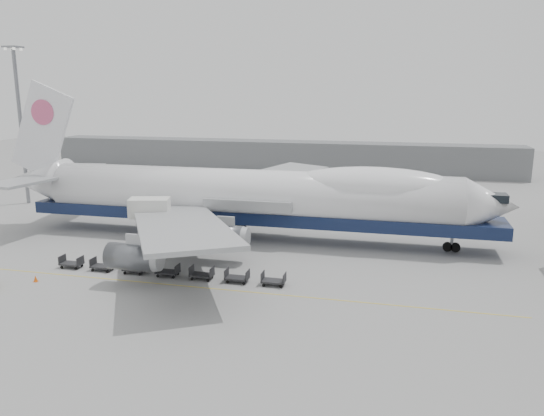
# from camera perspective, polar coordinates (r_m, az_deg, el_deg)

# --- Properties ---
(ground) EXTENTS (260.00, 260.00, 0.00)m
(ground) POSITION_cam_1_polar(r_m,az_deg,el_deg) (57.53, -6.02, -6.37)
(ground) COLOR gray
(ground) RESTS_ON ground
(apron_line) EXTENTS (60.00, 0.15, 0.01)m
(apron_line) POSITION_cam_1_polar(r_m,az_deg,el_deg) (52.26, -8.26, -8.41)
(apron_line) COLOR gold
(apron_line) RESTS_ON ground
(hangar) EXTENTS (110.00, 8.00, 7.00)m
(hangar) POSITION_cam_1_polar(r_m,az_deg,el_deg) (125.40, 0.43, 5.63)
(hangar) COLOR slate
(hangar) RESTS_ON ground
(floodlight_mast) EXTENTS (2.40, 2.40, 25.43)m
(floodlight_mast) POSITION_cam_1_polar(r_m,az_deg,el_deg) (96.68, -25.47, 8.79)
(floodlight_mast) COLOR slate
(floodlight_mast) RESTS_ON ground
(airliner) EXTENTS (67.00, 55.30, 19.98)m
(airliner) POSITION_cam_1_polar(r_m,az_deg,el_deg) (66.93, -2.16, 1.37)
(airliner) COLOR white
(airliner) RESTS_ON ground
(catering_truck) EXTENTS (5.50, 4.37, 6.11)m
(catering_truck) POSITION_cam_1_polar(r_m,az_deg,el_deg) (64.79, -12.97, -1.29)
(catering_truck) COLOR #1A2A4E
(catering_truck) RESTS_ON ground
(traffic_cone) EXTENTS (0.43, 0.43, 0.64)m
(traffic_cone) POSITION_cam_1_polar(r_m,az_deg,el_deg) (58.00, -24.09, -6.96)
(traffic_cone) COLOR #DC530B
(traffic_cone) RESTS_ON ground
(dolly_0) EXTENTS (2.30, 1.35, 1.30)m
(dolly_0) POSITION_cam_1_polar(r_m,az_deg,el_deg) (60.86, -20.76, -5.55)
(dolly_0) COLOR #2D2D30
(dolly_0) RESTS_ON ground
(dolly_1) EXTENTS (2.30, 1.35, 1.30)m
(dolly_1) POSITION_cam_1_polar(r_m,az_deg,el_deg) (58.89, -17.76, -5.92)
(dolly_1) COLOR #2D2D30
(dolly_1) RESTS_ON ground
(dolly_2) EXTENTS (2.30, 1.35, 1.30)m
(dolly_2) POSITION_cam_1_polar(r_m,az_deg,el_deg) (57.09, -14.56, -6.30)
(dolly_2) COLOR #2D2D30
(dolly_2) RESTS_ON ground
(dolly_3) EXTENTS (2.30, 1.35, 1.30)m
(dolly_3) POSITION_cam_1_polar(r_m,az_deg,el_deg) (55.48, -11.15, -6.68)
(dolly_3) COLOR #2D2D30
(dolly_3) RESTS_ON ground
(dolly_4) EXTENTS (2.30, 1.35, 1.30)m
(dolly_4) POSITION_cam_1_polar(r_m,az_deg,el_deg) (54.08, -7.55, -7.06)
(dolly_4) COLOR #2D2D30
(dolly_4) RESTS_ON ground
(dolly_5) EXTENTS (2.30, 1.35, 1.30)m
(dolly_5) POSITION_cam_1_polar(r_m,az_deg,el_deg) (52.90, -3.77, -7.43)
(dolly_5) COLOR #2D2D30
(dolly_5) RESTS_ON ground
(dolly_6) EXTENTS (2.30, 1.35, 1.30)m
(dolly_6) POSITION_cam_1_polar(r_m,az_deg,el_deg) (51.96, 0.17, -7.78)
(dolly_6) COLOR #2D2D30
(dolly_6) RESTS_ON ground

